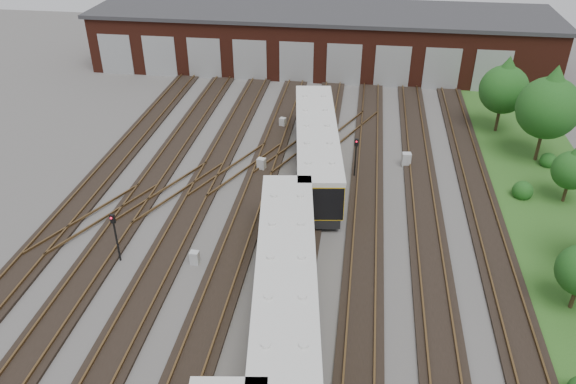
# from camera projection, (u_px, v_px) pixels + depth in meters

# --- Properties ---
(ground) EXTENTS (120.00, 120.00, 0.00)m
(ground) POSITION_uv_depth(u_px,v_px,m) (254.00, 296.00, 31.33)
(ground) COLOR #4A4744
(ground) RESTS_ON ground
(track_network) EXTENTS (30.40, 70.00, 0.33)m
(track_network) POSITION_uv_depth(u_px,v_px,m) (253.00, 287.00, 31.79)
(track_network) COLOR black
(track_network) RESTS_ON ground
(maintenance_shed) EXTENTS (51.00, 12.50, 6.35)m
(maintenance_shed) POSITION_uv_depth(u_px,v_px,m) (321.00, 38.00, 63.50)
(maintenance_shed) COLOR #491C12
(maintenance_shed) RESTS_ON ground
(grass_verge) EXTENTS (8.00, 55.00, 0.05)m
(grass_verge) POSITION_uv_depth(u_px,v_px,m) (561.00, 223.00, 37.50)
(grass_verge) COLOR #26511B
(grass_verge) RESTS_ON ground
(metro_train) EXTENTS (5.24, 49.05, 3.47)m
(metro_train) POSITION_uv_depth(u_px,v_px,m) (286.00, 284.00, 29.02)
(metro_train) COLOR black
(metro_train) RESTS_ON ground
(signal_mast_0) EXTENTS (0.31, 0.30, 3.32)m
(signal_mast_0) POSITION_uv_depth(u_px,v_px,m) (115.00, 232.00, 32.97)
(signal_mast_0) COLOR black
(signal_mast_0) RESTS_ON ground
(signal_mast_1) EXTENTS (0.30, 0.28, 3.57)m
(signal_mast_1) POSITION_uv_depth(u_px,v_px,m) (297.00, 197.00, 35.99)
(signal_mast_1) COLOR black
(signal_mast_1) RESTS_ON ground
(signal_mast_2) EXTENTS (0.30, 0.28, 3.12)m
(signal_mast_2) POSITION_uv_depth(u_px,v_px,m) (330.00, 106.00, 49.54)
(signal_mast_2) COLOR black
(signal_mast_2) RESTS_ON ground
(signal_mast_3) EXTENTS (0.29, 0.27, 3.24)m
(signal_mast_3) POSITION_uv_depth(u_px,v_px,m) (356.00, 153.00, 41.66)
(signal_mast_3) COLOR black
(signal_mast_3) RESTS_ON ground
(relay_cabinet_1) EXTENTS (0.65, 0.59, 0.89)m
(relay_cabinet_1) POSITION_uv_depth(u_px,v_px,m) (283.00, 123.00, 50.35)
(relay_cabinet_1) COLOR #B5B9BB
(relay_cabinet_1) RESTS_ON ground
(relay_cabinet_2) EXTENTS (0.54, 0.46, 0.88)m
(relay_cabinet_2) POSITION_uv_depth(u_px,v_px,m) (195.00, 258.00, 33.58)
(relay_cabinet_2) COLOR #B5B9BB
(relay_cabinet_2) RESTS_ON ground
(relay_cabinet_3) EXTENTS (0.71, 0.63, 1.02)m
(relay_cabinet_3) POSITION_uv_depth(u_px,v_px,m) (261.00, 164.00, 43.46)
(relay_cabinet_3) COLOR #B5B9BB
(relay_cabinet_3) RESTS_ON ground
(relay_cabinet_4) EXTENTS (0.73, 0.63, 1.12)m
(relay_cabinet_4) POSITION_uv_depth(u_px,v_px,m) (406.00, 160.00, 44.02)
(relay_cabinet_4) COLOR #B5B9BB
(relay_cabinet_4) RESTS_ON ground
(tree_0) EXTENTS (4.12, 4.12, 6.84)m
(tree_0) POSITION_uv_depth(u_px,v_px,m) (505.00, 84.00, 47.57)
(tree_0) COLOR #342817
(tree_0) RESTS_ON ground
(tree_1) EXTENTS (2.69, 2.69, 4.45)m
(tree_1) POSITION_uv_depth(u_px,v_px,m) (573.00, 166.00, 38.32)
(tree_1) COLOR #342817
(tree_1) RESTS_ON ground
(tree_2) EXTENTS (4.77, 4.77, 7.90)m
(tree_2) POSITION_uv_depth(u_px,v_px,m) (550.00, 101.00, 42.52)
(tree_2) COLOR #342817
(tree_2) RESTS_ON ground
(bush_1) EXTENTS (1.45, 1.45, 1.45)m
(bush_1) POSITION_uv_depth(u_px,v_px,m) (523.00, 188.00, 39.96)
(bush_1) COLOR #164614
(bush_1) RESTS_ON ground
(bush_2) EXTENTS (1.28, 1.28, 1.28)m
(bush_2) POSITION_uv_depth(u_px,v_px,m) (549.00, 159.00, 44.00)
(bush_2) COLOR #164614
(bush_2) RESTS_ON ground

